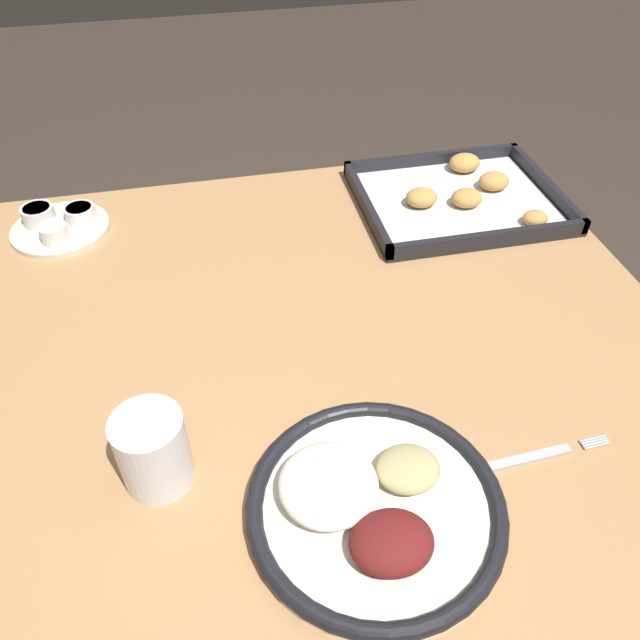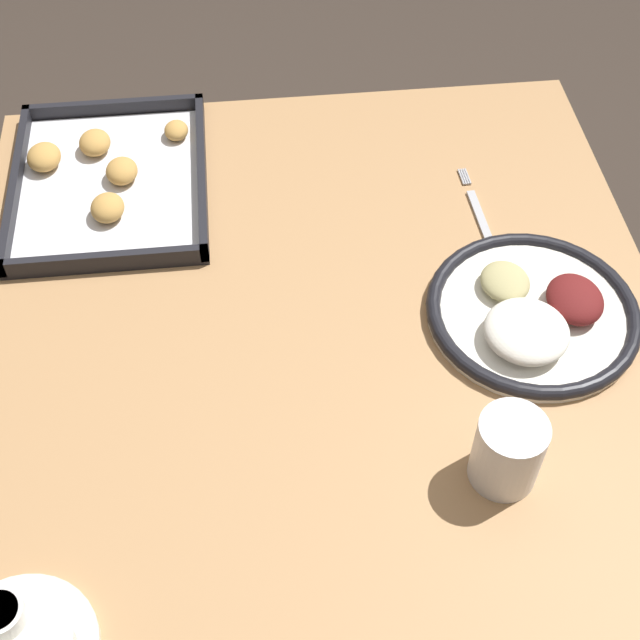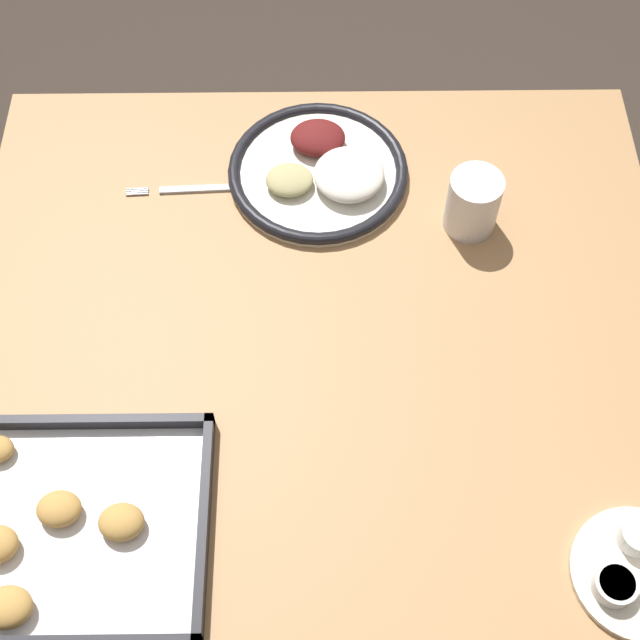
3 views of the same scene
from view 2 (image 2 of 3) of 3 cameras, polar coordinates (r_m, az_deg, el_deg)
ground_plane at (r=1.81m, az=-0.00°, el=-15.45°), size 8.00×8.00×0.00m
dining_table at (r=1.27m, az=-0.00°, el=-3.95°), size 1.04×0.94×0.72m
dinner_plate at (r=1.22m, az=13.51°, el=0.46°), size 0.29×0.29×0.05m
fork at (r=1.35m, az=10.21°, el=6.50°), size 0.20×0.02×0.00m
baking_tray at (r=1.42m, az=-13.45°, el=8.83°), size 0.36×0.29×0.04m
drinking_cup at (r=1.04m, az=11.93°, el=-8.21°), size 0.08×0.08×0.10m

